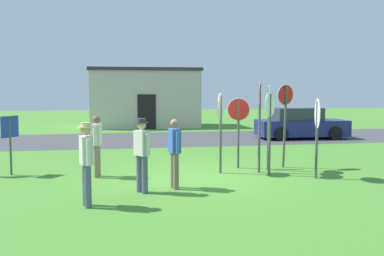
# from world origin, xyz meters

# --- Properties ---
(ground_plane) EXTENTS (80.00, 80.00, 0.00)m
(ground_plane) POSITION_xyz_m (0.00, 0.00, 0.00)
(ground_plane) COLOR #47842D
(street_asphalt) EXTENTS (60.00, 6.40, 0.01)m
(street_asphalt) POSITION_xyz_m (0.00, 9.43, 0.00)
(street_asphalt) COLOR #424247
(street_asphalt) RESTS_ON ground
(building_background) EXTENTS (6.97, 4.00, 3.74)m
(building_background) POSITION_xyz_m (-0.12, 16.78, 1.88)
(building_background) COLOR beige
(building_background) RESTS_ON ground
(parked_car_on_street) EXTENTS (4.38, 2.17, 1.51)m
(parked_car_on_street) POSITION_xyz_m (6.91, 8.47, 0.69)
(parked_car_on_street) COLOR navy
(parked_car_on_street) RESTS_ON ground
(stop_sign_tallest) EXTENTS (0.49, 0.54, 2.34)m
(stop_sign_tallest) POSITION_xyz_m (2.21, -0.05, 1.59)
(stop_sign_tallest) COLOR #474C4C
(stop_sign_tallest) RESTS_ON ground
(stop_sign_far_back) EXTENTS (0.23, 0.77, 2.16)m
(stop_sign_far_back) POSITION_xyz_m (3.30, -0.71, 1.48)
(stop_sign_far_back) COLOR #474C4C
(stop_sign_far_back) RESTS_ON ground
(stop_sign_nearest) EXTENTS (0.20, 0.63, 2.53)m
(stop_sign_nearest) POSITION_xyz_m (2.44, 0.67, 1.69)
(stop_sign_nearest) COLOR #474C4C
(stop_sign_nearest) RESTS_ON ground
(stop_sign_leaning_left) EXTENTS (0.34, 0.69, 2.30)m
(stop_sign_leaning_left) POSITION_xyz_m (0.93, 0.48, 1.57)
(stop_sign_leaning_left) COLOR #474C4C
(stop_sign_leaning_left) RESTS_ON ground
(stop_sign_leaning_right) EXTENTS (0.61, 0.26, 2.56)m
(stop_sign_leaning_right) POSITION_xyz_m (3.08, 1.00, 1.70)
(stop_sign_leaning_right) COLOR #474C4C
(stop_sign_leaning_right) RESTS_ON ground
(stop_sign_rear_right) EXTENTS (0.70, 0.11, 2.15)m
(stop_sign_rear_right) POSITION_xyz_m (1.66, 1.18, 1.45)
(stop_sign_rear_right) COLOR #474C4C
(stop_sign_rear_right) RESTS_ON ground
(stop_sign_rear_left) EXTENTS (0.25, 0.56, 2.61)m
(stop_sign_rear_left) POSITION_xyz_m (2.06, 0.38, 1.71)
(stop_sign_rear_left) COLOR #474C4C
(stop_sign_rear_left) RESTS_ON ground
(person_on_left) EXTENTS (0.28, 0.56, 1.69)m
(person_on_left) POSITION_xyz_m (-0.63, -1.23, 0.95)
(person_on_left) COLOR #7A6B56
(person_on_left) RESTS_ON ground
(person_holding_notes) EXTENTS (0.32, 0.55, 1.74)m
(person_holding_notes) POSITION_xyz_m (-2.63, -2.56, 0.98)
(person_holding_notes) COLOR #4C5670
(person_holding_notes) RESTS_ON ground
(person_with_sunhat) EXTENTS (0.27, 0.56, 1.69)m
(person_with_sunhat) POSITION_xyz_m (-2.53, 0.53, 0.95)
(person_with_sunhat) COLOR #7A6B56
(person_with_sunhat) RESTS_ON ground
(person_in_blue) EXTENTS (0.38, 0.50, 1.74)m
(person_in_blue) POSITION_xyz_m (-1.44, -1.54, 0.98)
(person_in_blue) COLOR #4C5670
(person_in_blue) RESTS_ON ground
(info_panel_middle) EXTENTS (0.37, 0.50, 1.66)m
(info_panel_middle) POSITION_xyz_m (-4.93, 1.24, 1.15)
(info_panel_middle) COLOR #4C4C51
(info_panel_middle) RESTS_ON ground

